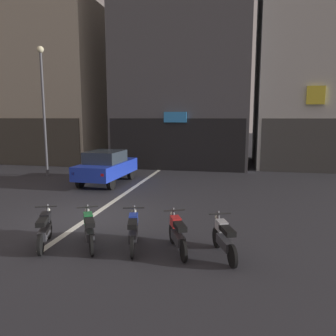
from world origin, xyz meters
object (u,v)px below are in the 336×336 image
motorcycle_blue_row_centre (133,231)px  motorcycle_silver_row_rightmost (224,238)px  street_lamp (43,99)px  motorcycle_red_row_right_mid (177,234)px  car_blue_crossing_near (107,166)px  motorcycle_green_row_left_mid (89,229)px  motorcycle_black_row_leftmost (45,229)px

motorcycle_blue_row_centre → motorcycle_silver_row_rightmost: size_ratio=1.03×
street_lamp → motorcycle_silver_row_rightmost: size_ratio=4.42×
motorcycle_red_row_right_mid → motorcycle_silver_row_rightmost: 1.13m
street_lamp → motorcycle_red_row_right_mid: size_ratio=4.50×
street_lamp → motorcycle_blue_row_centre: street_lamp is taller
motorcycle_red_row_right_mid → motorcycle_silver_row_rightmost: size_ratio=0.98×
car_blue_crossing_near → motorcycle_red_row_right_mid: bearing=-56.9°
motorcycle_green_row_left_mid → car_blue_crossing_near: bearing=109.0°
street_lamp → motorcycle_black_row_leftmost: bearing=-58.6°
motorcycle_green_row_left_mid → motorcycle_blue_row_centre: same height
car_blue_crossing_near → motorcycle_silver_row_rightmost: 9.73m
motorcycle_silver_row_rightmost → motorcycle_blue_row_centre: bearing=178.3°
car_blue_crossing_near → motorcycle_silver_row_rightmost: bearing=-51.6°
motorcycle_blue_row_centre → motorcycle_silver_row_rightmost: same height
motorcycle_red_row_right_mid → car_blue_crossing_near: bearing=123.1°
motorcycle_red_row_right_mid → motorcycle_silver_row_rightmost: bearing=-3.9°
car_blue_crossing_near → motorcycle_green_row_left_mid: bearing=-71.0°
car_blue_crossing_near → motorcycle_silver_row_rightmost: size_ratio=2.63×
motorcycle_red_row_right_mid → motorcycle_silver_row_rightmost: (1.13, -0.08, 0.00)m
motorcycle_silver_row_rightmost → motorcycle_black_row_leftmost: bearing=-176.5°
motorcycle_black_row_leftmost → motorcycle_silver_row_rightmost: (4.51, 0.27, 0.00)m
motorcycle_green_row_left_mid → motorcycle_red_row_right_mid: bearing=3.7°
motorcycle_blue_row_centre → motorcycle_red_row_right_mid: size_ratio=1.05×
car_blue_crossing_near → motorcycle_green_row_left_mid: car_blue_crossing_near is taller
motorcycle_red_row_right_mid → motorcycle_silver_row_rightmost: same height
motorcycle_black_row_leftmost → motorcycle_silver_row_rightmost: size_ratio=1.00×
car_blue_crossing_near → motorcycle_black_row_leftmost: size_ratio=2.64×
motorcycle_blue_row_centre → motorcycle_silver_row_rightmost: (2.25, -0.07, 0.00)m
motorcycle_silver_row_rightmost → motorcycle_red_row_right_mid: bearing=176.1°
car_blue_crossing_near → motorcycle_red_row_right_mid: size_ratio=2.67×
motorcycle_blue_row_centre → car_blue_crossing_near: bearing=116.6°
car_blue_crossing_near → motorcycle_black_row_leftmost: (1.53, -7.89, -0.43)m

